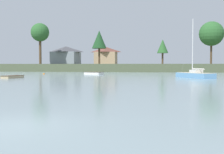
{
  "coord_description": "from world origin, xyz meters",
  "views": [
    {
      "loc": [
        4.58,
        -8.22,
        1.96
      ],
      "look_at": [
        -0.79,
        23.5,
        0.54
      ],
      "focal_mm": 45.05,
      "sensor_mm": 36.0,
      "label": 1
    }
  ],
  "objects_px": {
    "dinghy_white": "(94,74)",
    "mooring_buoy_orange": "(44,74)",
    "sailboat_skyblue": "(195,77)",
    "dinghy_sand": "(13,77)"
  },
  "relations": [
    {
      "from": "dinghy_white",
      "to": "sailboat_skyblue",
      "type": "distance_m",
      "value": 21.74
    },
    {
      "from": "sailboat_skyblue",
      "to": "mooring_buoy_orange",
      "type": "relative_size",
      "value": 23.36
    },
    {
      "from": "dinghy_white",
      "to": "mooring_buoy_orange",
      "type": "distance_m",
      "value": 10.37
    },
    {
      "from": "dinghy_sand",
      "to": "mooring_buoy_orange",
      "type": "height_order",
      "value": "dinghy_sand"
    },
    {
      "from": "mooring_buoy_orange",
      "to": "sailboat_skyblue",
      "type": "bearing_deg",
      "value": -21.96
    },
    {
      "from": "dinghy_sand",
      "to": "dinghy_white",
      "type": "bearing_deg",
      "value": 64.22
    },
    {
      "from": "dinghy_white",
      "to": "sailboat_skyblue",
      "type": "xyz_separation_m",
      "value": [
        18.08,
        -12.08,
        0.04
      ]
    },
    {
      "from": "dinghy_white",
      "to": "mooring_buoy_orange",
      "type": "bearing_deg",
      "value": -176.62
    },
    {
      "from": "dinghy_sand",
      "to": "dinghy_white",
      "type": "xyz_separation_m",
      "value": [
        8.18,
        16.93,
        0.04
      ]
    },
    {
      "from": "sailboat_skyblue",
      "to": "mooring_buoy_orange",
      "type": "height_order",
      "value": "sailboat_skyblue"
    }
  ]
}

